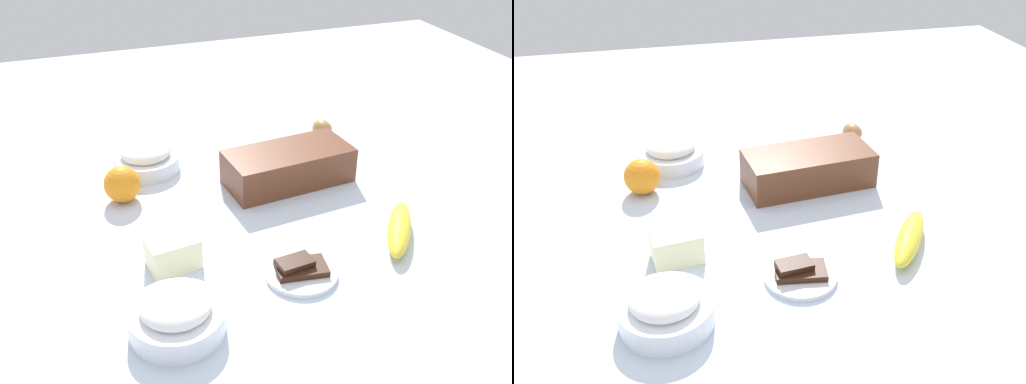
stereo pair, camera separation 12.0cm
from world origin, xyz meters
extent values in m
cube|color=silver|center=(0.00, 0.00, -0.01)|extent=(2.40, 2.40, 0.02)
cube|color=brown|center=(-0.11, -0.08, 0.04)|extent=(0.29, 0.16, 0.08)
cube|color=black|center=(-0.11, -0.08, 0.04)|extent=(0.28, 0.14, 0.07)
cylinder|color=white|center=(0.18, -0.25, 0.02)|extent=(0.15, 0.15, 0.04)
torus|color=white|center=(0.18, -0.25, 0.03)|extent=(0.15, 0.15, 0.01)
ellipsoid|color=white|center=(0.18, -0.25, 0.05)|extent=(0.12, 0.12, 0.04)
cylinder|color=white|center=(0.24, 0.29, 0.02)|extent=(0.15, 0.15, 0.04)
torus|color=white|center=(0.24, 0.29, 0.04)|extent=(0.15, 0.15, 0.01)
ellipsoid|color=white|center=(0.24, 0.29, 0.05)|extent=(0.11, 0.11, 0.04)
ellipsoid|color=yellow|center=(-0.23, 0.19, 0.02)|extent=(0.15, 0.18, 0.04)
sphere|color=orange|center=(0.26, -0.13, 0.04)|extent=(0.08, 0.08, 0.08)
cube|color=#F4EDB2|center=(0.21, 0.13, 0.03)|extent=(0.10, 0.08, 0.06)
ellipsoid|color=#B17848|center=(-0.28, -0.27, 0.02)|extent=(0.06, 0.07, 0.05)
cylinder|color=white|center=(0.00, 0.24, 0.01)|extent=(0.13, 0.13, 0.01)
cube|color=#381E11|center=(0.00, 0.24, 0.02)|extent=(0.10, 0.07, 0.01)
cube|color=black|center=(0.01, 0.23, 0.03)|extent=(0.07, 0.05, 0.01)
camera|label=1|loc=(0.35, 0.96, 0.66)|focal=40.54mm
camera|label=2|loc=(0.24, 1.00, 0.66)|focal=40.54mm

